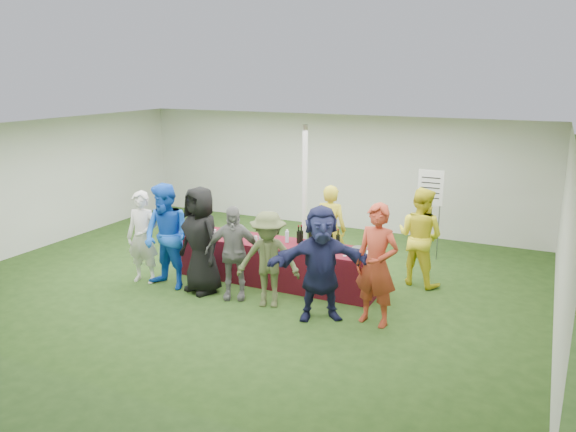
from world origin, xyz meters
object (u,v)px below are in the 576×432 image
at_px(staff_pourer, 330,229).
at_px(serving_table, 278,263).
at_px(customer_2, 201,240).
at_px(customer_0, 143,237).
at_px(dump_bucket, 359,253).
at_px(customer_4, 268,259).
at_px(customer_1, 167,237).
at_px(wine_list_sign, 430,194).
at_px(customer_6, 377,265).
at_px(customer_3, 233,253).
at_px(staff_back, 420,237).
at_px(customer_5, 321,263).

bearing_deg(staff_pourer, serving_table, 50.18).
bearing_deg(customer_2, customer_0, -157.09).
xyz_separation_m(staff_pourer, customer_0, (-2.82, -1.85, -0.01)).
distance_m(serving_table, dump_bucket, 1.65).
distance_m(customer_0, customer_4, 2.50).
xyz_separation_m(serving_table, customer_0, (-2.18, -0.96, 0.45)).
xyz_separation_m(staff_pourer, customer_1, (-2.25, -1.89, 0.08)).
distance_m(customer_0, customer_1, 0.57).
distance_m(dump_bucket, customer_4, 1.46).
bearing_deg(staff_pourer, wine_list_sign, -136.12).
distance_m(customer_0, customer_6, 4.23).
distance_m(dump_bucket, staff_pourer, 1.44).
relative_size(staff_pourer, customer_3, 1.06).
bearing_deg(staff_back, dump_bucket, 76.78).
height_order(customer_1, customer_3, customer_1).
distance_m(serving_table, customer_2, 1.45).
bearing_deg(customer_0, customer_5, -9.88).
xyz_separation_m(dump_bucket, customer_5, (-0.32, -0.83, 0.04)).
relative_size(customer_3, customer_6, 0.86).
distance_m(staff_back, customer_1, 4.38).
height_order(customer_1, customer_4, customer_1).
distance_m(wine_list_sign, customer_2, 4.64).
height_order(serving_table, dump_bucket, dump_bucket).
bearing_deg(staff_back, customer_6, 99.59).
relative_size(staff_pourer, customer_4, 1.07).
height_order(customer_3, customer_4, customer_3).
bearing_deg(customer_1, customer_3, 12.79).
distance_m(staff_back, customer_0, 4.87).
relative_size(customer_1, customer_5, 1.04).
xyz_separation_m(dump_bucket, customer_1, (-3.18, -0.79, 0.08)).
bearing_deg(customer_4, customer_0, 162.56).
xyz_separation_m(customer_0, customer_5, (3.42, -0.09, 0.06)).
height_order(wine_list_sign, customer_0, wine_list_sign).
bearing_deg(dump_bucket, customer_0, -168.81).
height_order(staff_pourer, customer_4, staff_pourer).
distance_m(customer_3, customer_4, 0.68).
bearing_deg(customer_6, customer_5, -157.75).
relative_size(dump_bucket, customer_1, 0.13).
bearing_deg(dump_bucket, wine_list_sign, 78.82).
relative_size(customer_0, customer_1, 0.90).
xyz_separation_m(customer_3, customer_5, (1.60, -0.12, 0.09)).
distance_m(staff_back, customer_2, 3.78).
relative_size(customer_3, customer_4, 1.01).
bearing_deg(staff_back, customer_0, 40.08).
bearing_deg(customer_3, customer_0, 158.59).
distance_m(dump_bucket, customer_6, 0.82).
xyz_separation_m(wine_list_sign, customer_5, (-0.86, -3.57, -0.43)).
bearing_deg(dump_bucket, customer_2, -164.94).
height_order(customer_1, customer_6, customer_6).
bearing_deg(wine_list_sign, customer_1, -136.55).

